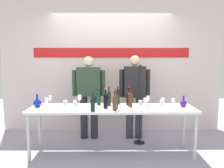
% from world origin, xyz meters
% --- Properties ---
extents(ground_plane, '(10.00, 10.00, 0.00)m').
position_xyz_m(ground_plane, '(0.00, 0.00, 0.00)').
color(ground_plane, '#9997AB').
extents(back_wall, '(4.67, 0.11, 3.00)m').
position_xyz_m(back_wall, '(0.00, 1.24, 1.50)').
color(back_wall, silver).
rests_on(back_wall, ground).
extents(display_table, '(2.68, 0.66, 0.78)m').
position_xyz_m(display_table, '(0.00, 0.00, 0.72)').
color(display_table, white).
rests_on(display_table, ground).
extents(decanter_blue_left, '(0.13, 0.13, 0.22)m').
position_xyz_m(decanter_blue_left, '(-1.22, 0.03, 0.85)').
color(decanter_blue_left, '#1123BA').
rests_on(decanter_blue_left, display_table).
extents(decanter_blue_right, '(0.11, 0.11, 0.19)m').
position_xyz_m(decanter_blue_right, '(1.17, 0.03, 0.84)').
color(decanter_blue_right, '#48188B').
rests_on(decanter_blue_right, display_table).
extents(presenter_left, '(0.64, 0.22, 1.61)m').
position_xyz_m(presenter_left, '(-0.44, 0.72, 0.92)').
color(presenter_left, '#25252A').
rests_on(presenter_left, ground).
extents(presenter_right, '(0.60, 0.22, 1.62)m').
position_xyz_m(presenter_right, '(0.44, 0.72, 0.92)').
color(presenter_right, '#31353F').
rests_on(presenter_right, ground).
extents(wine_bottle_0, '(0.07, 0.07, 0.30)m').
position_xyz_m(wine_bottle_0, '(0.04, -0.23, 0.91)').
color(wine_bottle_0, '#4A341A').
rests_on(wine_bottle_0, display_table).
extents(wine_bottle_1, '(0.07, 0.07, 0.32)m').
position_xyz_m(wine_bottle_1, '(0.06, -0.09, 0.91)').
color(wine_bottle_1, '#452B1A').
rests_on(wine_bottle_1, display_table).
extents(wine_bottle_2, '(0.07, 0.07, 0.33)m').
position_xyz_m(wine_bottle_2, '(-0.05, 0.14, 0.91)').
color(wine_bottle_2, black).
rests_on(wine_bottle_2, display_table).
extents(wine_bottle_3, '(0.07, 0.07, 0.32)m').
position_xyz_m(wine_bottle_3, '(-0.11, -0.07, 0.91)').
color(wine_bottle_3, black).
rests_on(wine_bottle_3, display_table).
extents(wine_bottle_4, '(0.07, 0.07, 0.29)m').
position_xyz_m(wine_bottle_4, '(0.30, 0.04, 0.91)').
color(wine_bottle_4, '#452710').
rests_on(wine_bottle_4, display_table).
extents(wine_bottle_5, '(0.07, 0.07, 0.32)m').
position_xyz_m(wine_bottle_5, '(0.28, 0.15, 0.91)').
color(wine_bottle_5, black).
rests_on(wine_bottle_5, display_table).
extents(wine_bottle_6, '(0.07, 0.07, 0.29)m').
position_xyz_m(wine_bottle_6, '(-0.29, -0.28, 0.91)').
color(wine_bottle_6, black).
rests_on(wine_bottle_6, display_table).
extents(wine_bottle_7, '(0.07, 0.07, 0.29)m').
position_xyz_m(wine_bottle_7, '(-0.23, 0.21, 0.90)').
color(wine_bottle_7, '#0F3620').
rests_on(wine_bottle_7, display_table).
extents(wine_bottle_8, '(0.07, 0.07, 0.31)m').
position_xyz_m(wine_bottle_8, '(0.10, 0.28, 0.92)').
color(wine_bottle_8, black).
rests_on(wine_bottle_8, display_table).
extents(wine_glass_left_0, '(0.06, 0.06, 0.13)m').
position_xyz_m(wine_glass_left_0, '(-0.56, -0.22, 0.87)').
color(wine_glass_left_0, white).
rests_on(wine_glass_left_0, display_table).
extents(wine_glass_left_1, '(0.07, 0.07, 0.16)m').
position_xyz_m(wine_glass_left_1, '(-0.72, -0.22, 0.89)').
color(wine_glass_left_1, white).
rests_on(wine_glass_left_1, display_table).
extents(wine_glass_left_2, '(0.06, 0.06, 0.16)m').
position_xyz_m(wine_glass_left_2, '(-1.07, 0.24, 0.89)').
color(wine_glass_left_2, white).
rests_on(wine_glass_left_2, display_table).
extents(wine_glass_left_3, '(0.07, 0.07, 0.17)m').
position_xyz_m(wine_glass_left_3, '(-0.56, 0.22, 0.90)').
color(wine_glass_left_3, white).
rests_on(wine_glass_left_3, display_table).
extents(wine_glass_left_4, '(0.06, 0.06, 0.16)m').
position_xyz_m(wine_glass_left_4, '(-1.06, -0.03, 0.89)').
color(wine_glass_left_4, white).
rests_on(wine_glass_left_4, display_table).
extents(wine_glass_left_5, '(0.06, 0.06, 0.14)m').
position_xyz_m(wine_glass_left_5, '(-0.59, -0.10, 0.87)').
color(wine_glass_left_5, white).
rests_on(wine_glass_left_5, display_table).
extents(wine_glass_right_0, '(0.06, 0.06, 0.15)m').
position_xyz_m(wine_glass_right_0, '(0.76, -0.21, 0.89)').
color(wine_glass_right_0, white).
rests_on(wine_glass_right_0, display_table).
extents(wine_glass_right_1, '(0.06, 0.06, 0.16)m').
position_xyz_m(wine_glass_right_1, '(0.82, -0.03, 0.89)').
color(wine_glass_right_1, white).
rests_on(wine_glass_right_1, display_table).
extents(wine_glass_right_2, '(0.06, 0.06, 0.15)m').
position_xyz_m(wine_glass_right_2, '(0.55, 0.05, 0.88)').
color(wine_glass_right_2, white).
rests_on(wine_glass_right_2, display_table).
extents(wine_glass_right_3, '(0.06, 0.06, 0.14)m').
position_xyz_m(wine_glass_right_3, '(1.00, 0.01, 0.88)').
color(wine_glass_right_3, white).
rests_on(wine_glass_right_3, display_table).
extents(wine_glass_right_4, '(0.06, 0.06, 0.15)m').
position_xyz_m(wine_glass_right_4, '(0.62, 0.22, 0.88)').
color(wine_glass_right_4, white).
rests_on(wine_glass_right_4, display_table).
extents(wine_glass_right_5, '(0.07, 0.07, 0.16)m').
position_xyz_m(wine_glass_right_5, '(0.43, -0.23, 0.89)').
color(wine_glass_right_5, white).
rests_on(wine_glass_right_5, display_table).
extents(microphone_stand, '(0.20, 0.20, 1.47)m').
position_xyz_m(microphone_stand, '(0.51, 0.44, 0.49)').
color(microphone_stand, black).
rests_on(microphone_stand, ground).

